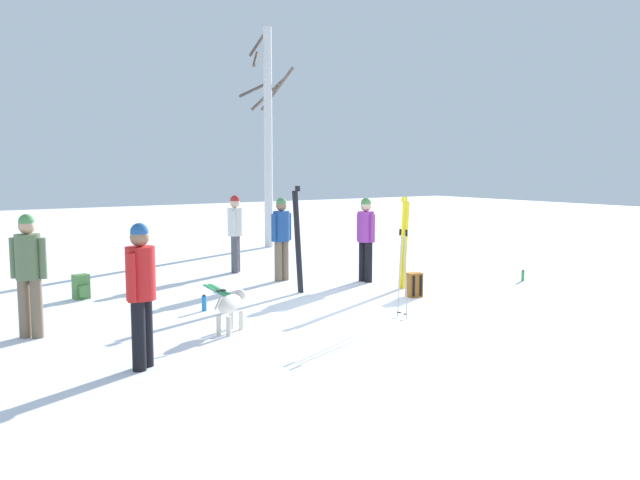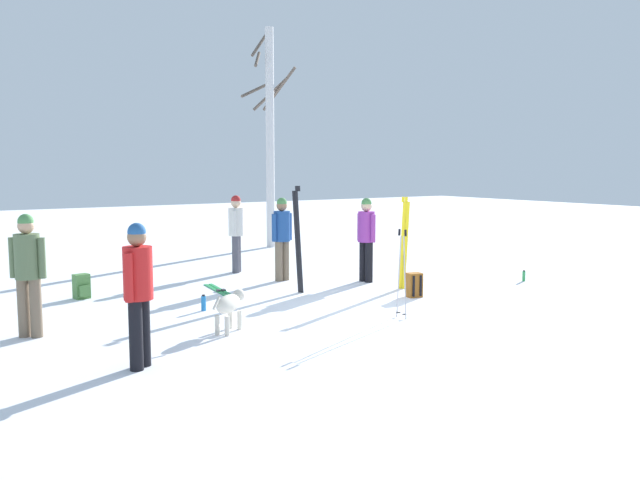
% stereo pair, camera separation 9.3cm
% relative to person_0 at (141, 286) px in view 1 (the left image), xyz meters
% --- Properties ---
extents(ground_plane, '(60.00, 60.00, 0.00)m').
position_rel_person_0_xyz_m(ground_plane, '(4.17, 0.87, -0.98)').
color(ground_plane, white).
extents(person_0, '(0.41, 0.39, 1.72)m').
position_rel_person_0_xyz_m(person_0, '(0.00, 0.00, 0.00)').
color(person_0, black).
rests_on(person_0, ground_plane).
extents(person_1, '(0.43, 0.36, 1.72)m').
position_rel_person_0_xyz_m(person_1, '(-0.81, 2.24, 0.00)').
color(person_1, '#72604C').
rests_on(person_1, ground_plane).
extents(person_2, '(0.51, 0.34, 1.72)m').
position_rel_person_0_xyz_m(person_2, '(4.41, 4.28, 0.00)').
color(person_2, '#72604C').
rests_on(person_2, ground_plane).
extents(person_3, '(0.34, 0.52, 1.72)m').
position_rel_person_0_xyz_m(person_3, '(5.77, 3.22, 0.00)').
color(person_3, black).
rests_on(person_3, ground_plane).
extents(person_4, '(0.37, 0.42, 1.72)m').
position_rel_person_0_xyz_m(person_4, '(4.10, 5.77, 0.00)').
color(person_4, '#4C4C56').
rests_on(person_4, ground_plane).
extents(dog, '(0.74, 0.58, 0.57)m').
position_rel_person_0_xyz_m(dog, '(1.64, 1.00, -0.59)').
color(dog, beige).
rests_on(dog, ground_plane).
extents(ski_pair_planted_0, '(0.09, 0.27, 2.00)m').
position_rel_person_0_xyz_m(ski_pair_planted_0, '(4.01, 3.01, 0.01)').
color(ski_pair_planted_0, black).
rests_on(ski_pair_planted_0, ground_plane).
extents(ski_pair_planted_1, '(0.16, 0.15, 1.78)m').
position_rel_person_0_xyz_m(ski_pair_planted_1, '(5.90, 2.19, -0.10)').
color(ski_pair_planted_1, yellow).
rests_on(ski_pair_planted_1, ground_plane).
extents(ski_pair_lying_0, '(0.39, 1.80, 0.05)m').
position_rel_person_0_xyz_m(ski_pair_lying_0, '(2.81, 3.80, -0.97)').
color(ski_pair_lying_0, green).
rests_on(ski_pair_lying_0, ground_plane).
extents(ski_poles_0, '(0.07, 0.24, 1.39)m').
position_rel_person_0_xyz_m(ski_poles_0, '(4.25, 0.31, -0.24)').
color(ski_poles_0, '#B2B2BC').
rests_on(ski_poles_0, ground_plane).
extents(backpack_0, '(0.30, 0.32, 0.44)m').
position_rel_person_0_xyz_m(backpack_0, '(5.53, 1.47, -0.77)').
color(backpack_0, '#99591E').
rests_on(backpack_0, ground_plane).
extents(backpack_1, '(0.29, 0.31, 0.44)m').
position_rel_person_0_xyz_m(backpack_1, '(0.47, 4.62, -0.77)').
color(backpack_1, '#4C7F3F').
rests_on(backpack_1, ground_plane).
extents(water_bottle_0, '(0.08, 0.08, 0.27)m').
position_rel_person_0_xyz_m(water_bottle_0, '(1.88, 2.48, -0.85)').
color(water_bottle_0, '#1E72BF').
rests_on(water_bottle_0, ground_plane).
extents(water_bottle_1, '(0.06, 0.06, 0.23)m').
position_rel_person_0_xyz_m(water_bottle_1, '(8.52, 1.48, -0.87)').
color(water_bottle_1, green).
rests_on(water_bottle_1, ground_plane).
extents(birch_tree_3, '(1.52, 1.03, 6.25)m').
position_rel_person_0_xyz_m(birch_tree_3, '(7.02, 9.47, 2.32)').
color(birch_tree_3, silver).
rests_on(birch_tree_3, ground_plane).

